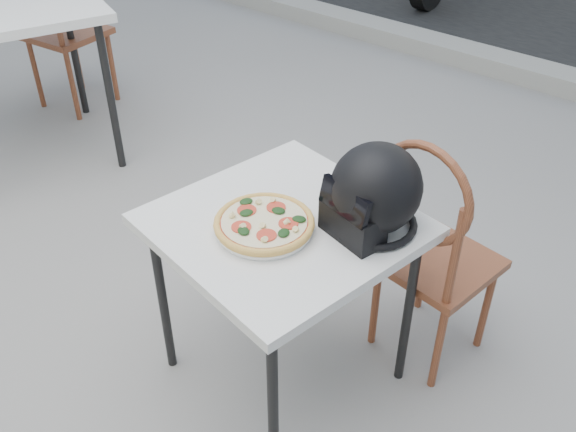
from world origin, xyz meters
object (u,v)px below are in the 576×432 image
Objects in this scene: cafe_chair_main at (431,244)px; plate at (264,228)px; cafe_table_main at (284,237)px; helmet at (373,194)px; cafe_table_side at (3,17)px; cafe_chair_side at (52,15)px; pizza at (264,223)px.

plate is at bearing 61.60° from cafe_chair_main.
cafe_table_main is 2.46× the size of helmet.
plate is 0.26× the size of cafe_table_side.
cafe_chair_main is at bearing 1.85° from cafe_table_side.
cafe_chair_side reaches higher than cafe_table_side.
helmet is 0.31× the size of cafe_chair_side.
cafe_chair_main is (0.33, 0.45, -0.17)m from plate.
plate is 2.09m from cafe_table_side.
cafe_chair_side is (-2.40, 0.76, -0.03)m from cafe_table_main.
cafe_table_side is (-2.05, 0.38, 0.06)m from pizza.
helmet is (0.23, 0.22, 0.11)m from plate.
cafe_table_main is 2.16× the size of pizza.
cafe_chair_main reaches higher than cafe_table_side.
cafe_chair_side is at bearing -179.95° from helmet.
cafe_table_main is 2.09m from cafe_table_side.
cafe_table_side is at bearing 9.45° from cafe_chair_main.
cafe_chair_side reaches higher than cafe_table_main.
cafe_table_main is at bearing -133.63° from helmet.
cafe_table_side is 1.08× the size of cafe_chair_side.
cafe_table_main is at bearing 80.19° from plate.
cafe_table_side is at bearing -170.77° from helmet.
plate is 0.28× the size of cafe_chair_side.
pizza is at bearing -99.85° from cafe_table_main.
cafe_table_side is (-2.29, 0.16, -0.03)m from helmet.
cafe_table_main is 0.10m from plate.
cafe_table_side reaches higher than pizza.
pizza is at bearing -10.35° from cafe_table_side.
pizza is 0.33× the size of cafe_table_side.
cafe_chair_main is at bearing 53.98° from pizza.
helmet is (0.22, 0.14, 0.18)m from cafe_table_main.
helmet is (0.23, 0.22, 0.09)m from pizza.
helmet is at bearing 33.18° from cafe_table_main.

